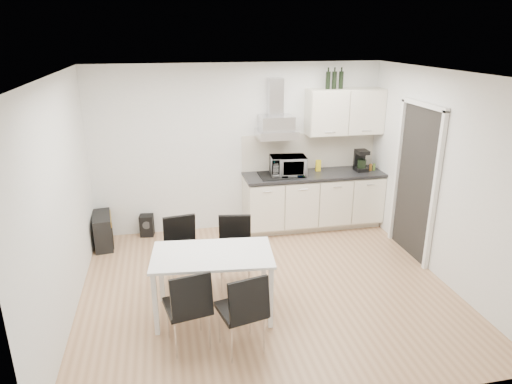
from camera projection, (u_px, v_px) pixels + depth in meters
ground at (266, 288)px, 5.69m from camera, size 4.50×4.50×0.00m
wall_back at (239, 149)px, 7.11m from camera, size 4.50×0.10×2.60m
wall_front at (327, 275)px, 3.41m from camera, size 4.50×0.10×2.60m
wall_left at (61, 204)px, 4.83m from camera, size 0.10×4.00×2.60m
wall_right at (443, 178)px, 5.69m from camera, size 0.10×4.00×2.60m
ceiling at (268, 74)px, 4.83m from camera, size 4.50×4.50×0.00m
doorway at (414, 183)px, 6.27m from camera, size 0.08×1.04×2.10m
kitchenette at (316, 178)px, 7.25m from camera, size 2.22×0.64×2.52m
dining_table at (212, 261)px, 4.97m from camera, size 1.37×0.87×0.75m
chair_far_left at (183, 254)px, 5.60m from camera, size 0.51×0.56×0.88m
chair_far_right at (235, 253)px, 5.62m from camera, size 0.51×0.56×0.88m
chair_near_left at (187, 307)px, 4.53m from camera, size 0.53×0.57×0.88m
chair_near_right at (241, 311)px, 4.47m from camera, size 0.54×0.59×0.88m
guitar_amp at (103, 231)px, 6.73m from camera, size 0.32×0.62×0.49m
floor_speaker at (147, 225)px, 7.11m from camera, size 0.22×0.20×0.34m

